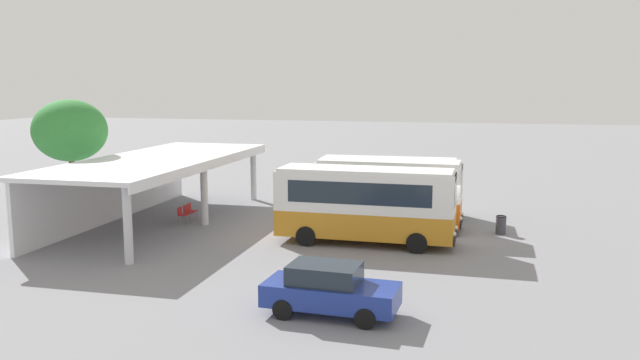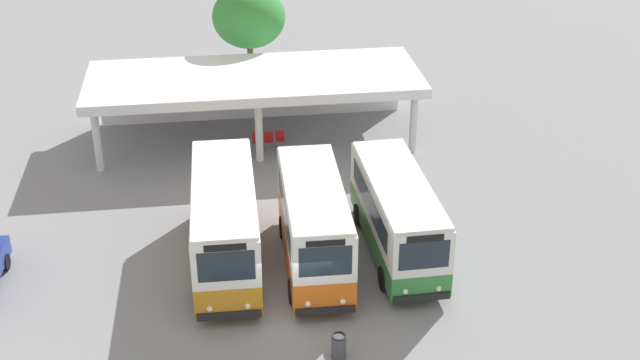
{
  "view_description": "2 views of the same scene",
  "coord_description": "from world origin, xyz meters",
  "px_view_note": "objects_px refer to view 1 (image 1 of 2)",
  "views": [
    {
      "loc": [
        -30.13,
        -1.38,
        7.18
      ],
      "look_at": [
        -0.16,
        6.0,
        2.51
      ],
      "focal_mm": 36.02,
      "sensor_mm": 36.0,
      "label": 1
    },
    {
      "loc": [
        -2.34,
        -23.77,
        17.88
      ],
      "look_at": [
        1.87,
        6.99,
        1.43
      ],
      "focal_mm": 47.26,
      "sensor_mm": 36.0,
      "label": 2
    }
  ],
  "objects_px": {
    "city_bus_nearest_orange": "(365,202)",
    "city_bus_middle_cream": "(388,184)",
    "waiting_chair_end_by_column": "(182,214)",
    "litter_bin_apron": "(501,225)",
    "city_bus_second_in_row": "(389,191)",
    "waiting_chair_middle_seat": "(191,209)",
    "waiting_chair_second_from_end": "(188,212)",
    "parked_car_flank": "(329,289)"
  },
  "relations": [
    {
      "from": "city_bus_nearest_orange",
      "to": "city_bus_middle_cream",
      "type": "height_order",
      "value": "city_bus_nearest_orange"
    },
    {
      "from": "waiting_chair_end_by_column",
      "to": "litter_bin_apron",
      "type": "relative_size",
      "value": 0.96
    },
    {
      "from": "city_bus_second_in_row",
      "to": "city_bus_middle_cream",
      "type": "bearing_deg",
      "value": 8.42
    },
    {
      "from": "city_bus_middle_cream",
      "to": "waiting_chair_middle_seat",
      "type": "height_order",
      "value": "city_bus_middle_cream"
    },
    {
      "from": "waiting_chair_second_from_end",
      "to": "waiting_chair_middle_seat",
      "type": "distance_m",
      "value": 0.57
    },
    {
      "from": "waiting_chair_second_from_end",
      "to": "litter_bin_apron",
      "type": "bearing_deg",
      "value": -86.55
    },
    {
      "from": "waiting_chair_middle_seat",
      "to": "city_bus_nearest_orange",
      "type": "bearing_deg",
      "value": -106.7
    },
    {
      "from": "city_bus_second_in_row",
      "to": "waiting_chair_end_by_column",
      "type": "xyz_separation_m",
      "value": [
        -1.43,
        10.5,
        -1.37
      ]
    },
    {
      "from": "city_bus_second_in_row",
      "to": "parked_car_flank",
      "type": "xyz_separation_m",
      "value": [
        -12.45,
        0.14,
        -1.06
      ]
    },
    {
      "from": "parked_car_flank",
      "to": "waiting_chair_middle_seat",
      "type": "xyz_separation_m",
      "value": [
        12.15,
        10.38,
        -0.3
      ]
    },
    {
      "from": "parked_car_flank",
      "to": "city_bus_middle_cream",
      "type": "bearing_deg",
      "value": 1.25
    },
    {
      "from": "parked_car_flank",
      "to": "waiting_chair_second_from_end",
      "type": "xyz_separation_m",
      "value": [
        11.59,
        10.31,
        -0.3
      ]
    },
    {
      "from": "city_bus_nearest_orange",
      "to": "waiting_chair_middle_seat",
      "type": "distance_m",
      "value": 10.45
    },
    {
      "from": "city_bus_nearest_orange",
      "to": "waiting_chair_second_from_end",
      "type": "height_order",
      "value": "city_bus_nearest_orange"
    },
    {
      "from": "city_bus_second_in_row",
      "to": "litter_bin_apron",
      "type": "relative_size",
      "value": 8.02
    },
    {
      "from": "city_bus_nearest_orange",
      "to": "city_bus_second_in_row",
      "type": "height_order",
      "value": "city_bus_second_in_row"
    },
    {
      "from": "waiting_chair_end_by_column",
      "to": "waiting_chair_second_from_end",
      "type": "bearing_deg",
      "value": -5.1
    },
    {
      "from": "waiting_chair_end_by_column",
      "to": "waiting_chair_second_from_end",
      "type": "xyz_separation_m",
      "value": [
        0.57,
        -0.05,
        0.0
      ]
    },
    {
      "from": "city_bus_middle_cream",
      "to": "waiting_chair_second_from_end",
      "type": "height_order",
      "value": "city_bus_middle_cream"
    },
    {
      "from": "waiting_chair_second_from_end",
      "to": "city_bus_nearest_orange",
      "type": "bearing_deg",
      "value": -103.76
    },
    {
      "from": "waiting_chair_middle_seat",
      "to": "litter_bin_apron",
      "type": "relative_size",
      "value": 0.96
    },
    {
      "from": "city_bus_middle_cream",
      "to": "parked_car_flank",
      "type": "height_order",
      "value": "city_bus_middle_cream"
    },
    {
      "from": "waiting_chair_end_by_column",
      "to": "litter_bin_apron",
      "type": "height_order",
      "value": "litter_bin_apron"
    },
    {
      "from": "city_bus_middle_cream",
      "to": "waiting_chair_second_from_end",
      "type": "relative_size",
      "value": 8.88
    },
    {
      "from": "parked_car_flank",
      "to": "litter_bin_apron",
      "type": "height_order",
      "value": "parked_car_flank"
    },
    {
      "from": "waiting_chair_second_from_end",
      "to": "waiting_chair_middle_seat",
      "type": "bearing_deg",
      "value": 7.32
    },
    {
      "from": "city_bus_middle_cream",
      "to": "waiting_chair_end_by_column",
      "type": "xyz_separation_m",
      "value": [
        -4.7,
        10.02,
        -1.23
      ]
    },
    {
      "from": "city_bus_second_in_row",
      "to": "waiting_chair_middle_seat",
      "type": "height_order",
      "value": "city_bus_second_in_row"
    },
    {
      "from": "city_bus_middle_cream",
      "to": "waiting_chair_end_by_column",
      "type": "distance_m",
      "value": 11.13
    },
    {
      "from": "parked_car_flank",
      "to": "litter_bin_apron",
      "type": "xyz_separation_m",
      "value": [
        12.54,
        -5.56,
        -0.37
      ]
    },
    {
      "from": "city_bus_nearest_orange",
      "to": "city_bus_second_in_row",
      "type": "relative_size",
      "value": 1.12
    },
    {
      "from": "city_bus_nearest_orange",
      "to": "waiting_chair_middle_seat",
      "type": "height_order",
      "value": "city_bus_nearest_orange"
    },
    {
      "from": "waiting_chair_middle_seat",
      "to": "city_bus_second_in_row",
      "type": "bearing_deg",
      "value": -88.39
    },
    {
      "from": "city_bus_second_in_row",
      "to": "city_bus_middle_cream",
      "type": "distance_m",
      "value": 3.31
    },
    {
      "from": "litter_bin_apron",
      "to": "waiting_chair_second_from_end",
      "type": "bearing_deg",
      "value": 93.45
    },
    {
      "from": "city_bus_middle_cream",
      "to": "waiting_chair_second_from_end",
      "type": "xyz_separation_m",
      "value": [
        -4.14,
        9.96,
        -1.23
      ]
    },
    {
      "from": "city_bus_second_in_row",
      "to": "litter_bin_apron",
      "type": "distance_m",
      "value": 5.6
    },
    {
      "from": "city_bus_nearest_orange",
      "to": "city_bus_second_in_row",
      "type": "distance_m",
      "value": 3.33
    },
    {
      "from": "waiting_chair_second_from_end",
      "to": "waiting_chair_middle_seat",
      "type": "height_order",
      "value": "same"
    },
    {
      "from": "city_bus_middle_cream",
      "to": "parked_car_flank",
      "type": "bearing_deg",
      "value": -178.75
    },
    {
      "from": "city_bus_second_in_row",
      "to": "waiting_chair_middle_seat",
      "type": "xyz_separation_m",
      "value": [
        -0.3,
        10.52,
        -1.37
      ]
    },
    {
      "from": "parked_car_flank",
      "to": "litter_bin_apron",
      "type": "relative_size",
      "value": 4.75
    }
  ]
}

